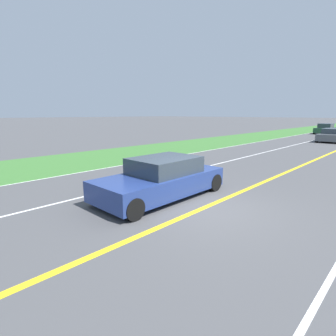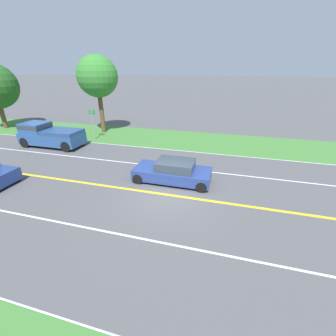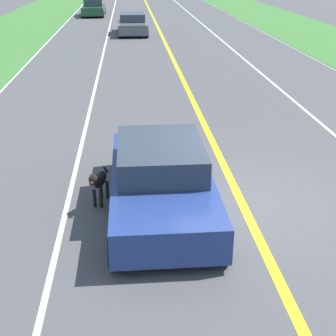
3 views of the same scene
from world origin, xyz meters
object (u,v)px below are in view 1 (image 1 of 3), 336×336
ego_car (162,179)px  car_trailing_mid (325,129)px  car_trailing_near (332,136)px  dog (143,175)px

ego_car → car_trailing_mid: size_ratio=1.00×
ego_car → car_trailing_mid: bearing=-84.4°
car_trailing_near → car_trailing_mid: bearing=-74.0°
dog → car_trailing_mid: size_ratio=0.23×
dog → car_trailing_near: bearing=-77.4°
ego_car → car_trailing_mid: (3.44, -35.10, 0.04)m
ego_car → dog: 1.24m
car_trailing_near → dog: bearing=87.6°
car_trailing_mid → car_trailing_near: bearing=106.0°
car_trailing_near → ego_car: bearing=90.5°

